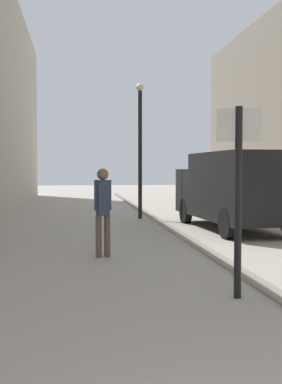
{
  "coord_description": "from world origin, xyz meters",
  "views": [
    {
      "loc": [
        -1.11,
        -1.3,
        1.76
      ],
      "look_at": [
        0.96,
        14.27,
        1.02
      ],
      "focal_mm": 46.1,
      "sensor_mm": 36.0,
      "label": 1
    }
  ],
  "objects_px": {
    "delivery_van": "(233,188)",
    "street_sign_post": "(238,185)",
    "pedestrian_main_foreground": "(103,206)",
    "lamp_post": "(140,142)"
  },
  "relations": [
    {
      "from": "delivery_van",
      "to": "street_sign_post",
      "type": "relative_size",
      "value": 2.08
    },
    {
      "from": "delivery_van",
      "to": "street_sign_post",
      "type": "distance_m",
      "value": 7.73
    },
    {
      "from": "lamp_post",
      "to": "pedestrian_main_foreground",
      "type": "bearing_deg",
      "value": -103.04
    },
    {
      "from": "pedestrian_main_foreground",
      "to": "lamp_post",
      "type": "height_order",
      "value": "lamp_post"
    },
    {
      "from": "pedestrian_main_foreground",
      "to": "street_sign_post",
      "type": "height_order",
      "value": "street_sign_post"
    },
    {
      "from": "delivery_van",
      "to": "lamp_post",
      "type": "height_order",
      "value": "lamp_post"
    },
    {
      "from": "delivery_van",
      "to": "pedestrian_main_foreground",
      "type": "bearing_deg",
      "value": -138.5
    },
    {
      "from": "pedestrian_main_foreground",
      "to": "street_sign_post",
      "type": "distance_m",
      "value": 3.78
    },
    {
      "from": "pedestrian_main_foreground",
      "to": "street_sign_post",
      "type": "bearing_deg",
      "value": 103.54
    },
    {
      "from": "street_sign_post",
      "to": "lamp_post",
      "type": "xyz_separation_m",
      "value": [
        0.08,
        10.83,
        1.18
      ]
    }
  ]
}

